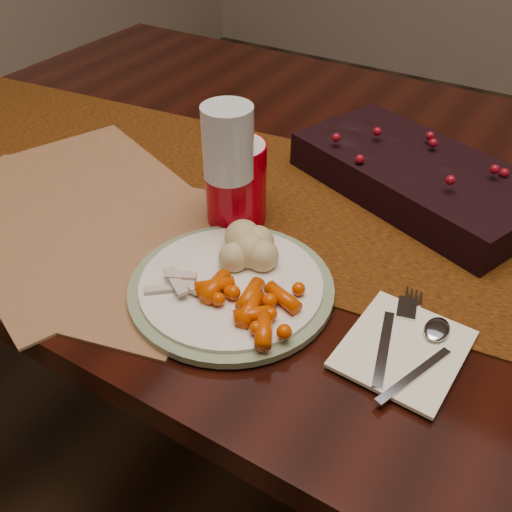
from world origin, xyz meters
The scene contains 15 objects.
floor centered at (0.00, 0.00, 0.00)m, with size 5.00×5.00×0.00m, color black.
dining_table centered at (0.00, 0.00, 0.38)m, with size 1.80×1.00×0.75m, color black.
table_runner centered at (0.05, -0.08, 0.75)m, with size 1.88×0.39×0.00m, color #30200C.
centerpiece centered at (0.07, 0.03, 0.79)m, with size 0.38×0.20×0.08m, color black, non-canonical shape.
placemat_main centered at (-0.32, -0.33, 0.75)m, with size 0.47×0.34×0.00m, color #8B644A.
placemat_second centered at (-0.35, -0.28, 0.75)m, with size 0.46×0.34×0.00m, color brown.
dinner_plate centered at (-0.05, -0.31, 0.76)m, with size 0.26×0.26×0.01m, color white.
baby_carrots centered at (-0.01, -0.35, 0.78)m, with size 0.12×0.10×0.02m, color #CC3F00, non-canonical shape.
mashed_potatoes centered at (-0.06, -0.26, 0.79)m, with size 0.09×0.08×0.05m, color tan, non-canonical shape.
turkey_shreds centered at (-0.10, -0.36, 0.78)m, with size 0.07×0.06×0.02m, color beige, non-canonical shape.
napkin centered at (0.17, -0.30, 0.76)m, with size 0.12×0.14×0.00m, color white.
fork centered at (0.15, -0.29, 0.76)m, with size 0.02×0.15×0.00m, color silver, non-canonical shape.
spoon centered at (0.19, -0.31, 0.76)m, with size 0.03×0.14×0.00m, color silver, non-canonical shape.
red_cup centered at (-0.14, -0.17, 0.81)m, with size 0.09×0.09×0.12m, color #B10010.
wine_glass centered at (-0.13, -0.20, 0.84)m, with size 0.07×0.07×0.19m, color silver, non-canonical shape.
Camera 1 is at (0.25, -0.75, 1.23)m, focal length 40.00 mm.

